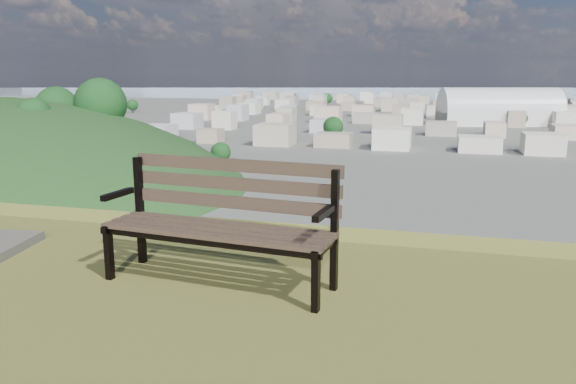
% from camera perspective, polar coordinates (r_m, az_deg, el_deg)
% --- Properties ---
extents(park_bench, '(1.79, 0.74, 0.91)m').
position_cam_1_polar(park_bench, '(4.22, -6.62, -2.35)').
color(park_bench, '#463828').
rests_on(park_bench, hilltop_mesa).
extents(arena, '(63.50, 39.05, 24.96)m').
position_cam_1_polar(arena, '(312.97, 20.58, 7.50)').
color(arena, silver).
rests_on(arena, ground).
extents(city_blocks, '(395.00, 361.00, 7.00)m').
position_cam_1_polar(city_blocks, '(396.13, 15.12, 8.29)').
color(city_blocks, silver).
rests_on(city_blocks, ground).
extents(city_trees, '(406.52, 387.20, 9.98)m').
position_cam_1_polar(city_trees, '(321.94, 10.31, 7.98)').
color(city_trees, black).
rests_on(city_trees, ground).
extents(bay_water, '(2400.00, 700.00, 0.12)m').
position_cam_1_polar(bay_water, '(901.41, 15.32, 9.94)').
color(bay_water, '#94ACBD').
rests_on(bay_water, ground).
extents(far_hills, '(2050.00, 340.00, 60.00)m').
position_cam_1_polar(far_hills, '(1405.32, 12.91, 11.70)').
color(far_hills, '#8291A2').
rests_on(far_hills, ground).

